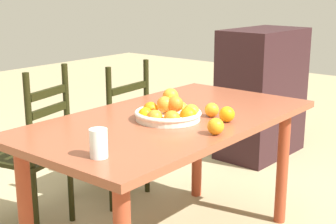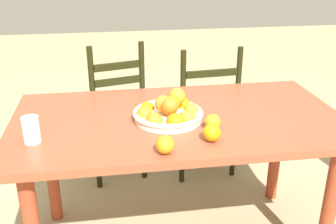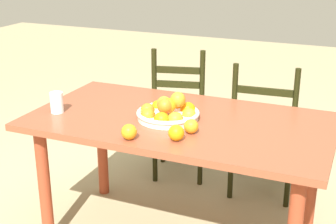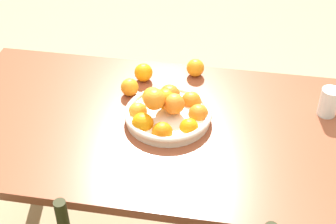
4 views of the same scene
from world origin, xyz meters
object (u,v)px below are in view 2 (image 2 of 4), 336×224
Objects in this scene: orange_loose_0 at (213,122)px; orange_loose_1 at (165,145)px; dining_table at (178,134)px; chair_near_window at (115,115)px; drinking_glass at (31,130)px; fruit_bowl at (169,112)px; chair_by_cabinet at (203,113)px; orange_loose_2 at (212,133)px.

orange_loose_1 is at bearing -142.73° from orange_loose_0.
dining_table is 1.64× the size of chair_near_window.
chair_near_window is 8.48× the size of drinking_glass.
dining_table is 0.15m from fruit_bowl.
chair_by_cabinet is 1.02m from orange_loose_0.
chair_by_cabinet is 1.42m from drinking_glass.
chair_near_window reaches higher than orange_loose_1.
chair_by_cabinet is at bearing 67.21° from dining_table.
chair_near_window is at bearing 99.12° from orange_loose_1.
orange_loose_1 is at bearing -160.52° from orange_loose_2.
chair_by_cabinet is 1.26m from orange_loose_1.
chair_by_cabinet reaches higher than orange_loose_0.
fruit_bowl reaches higher than orange_loose_2.
dining_table is at bearing 71.66° from orange_loose_1.
orange_loose_2 is 0.77m from drinking_glass.
fruit_bowl reaches higher than drinking_glass.
orange_loose_1 reaches higher than orange_loose_0.
orange_loose_0 is at bearing -53.08° from dining_table.
chair_by_cabinet is (0.62, -0.01, -0.02)m from chair_near_window.
drinking_glass is at bearing 161.29° from orange_loose_1.
orange_loose_1 is at bearing 85.21° from chair_near_window.
orange_loose_1 is at bearing 64.09° from chair_by_cabinet.
orange_loose_1 is at bearing -101.70° from fruit_bowl.
orange_loose_2 is at bearing 73.40° from chair_by_cabinet.
orange_loose_0 is at bearing 0.32° from drinking_glass.
fruit_bowl is at bearing 60.42° from chair_by_cabinet.
chair_near_window is 12.60× the size of orange_loose_2.
fruit_bowl is at bearing 120.57° from orange_loose_2.
drinking_glass reaches higher than orange_loose_2.
chair_near_window is at bearing -5.68° from chair_by_cabinet.
orange_loose_0 is (0.13, -0.17, 0.14)m from dining_table.
fruit_bowl is at bearing 78.30° from orange_loose_1.
chair_near_window reaches higher than fruit_bowl.
fruit_bowl reaches higher than dining_table.
chair_by_cabinet is 12.83× the size of orange_loose_0.
drinking_glass is (-0.77, 0.11, 0.02)m from orange_loose_2.
orange_loose_1 is (-0.07, -0.33, -0.00)m from fruit_bowl.
chair_by_cabinet reaches higher than orange_loose_2.
fruit_bowl is 0.63m from drinking_glass.
drinking_glass is at bearing -167.10° from fruit_bowl.
chair_near_window reaches higher than chair_by_cabinet.
fruit_bowl is 2.92× the size of drinking_glass.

